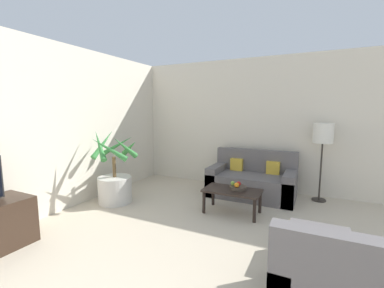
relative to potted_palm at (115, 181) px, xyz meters
name	(u,v)px	position (x,y,z in m)	size (l,w,h in m)	color
wall_back	(298,125)	(2.85, 1.99, 0.97)	(8.33, 0.06, 2.70)	beige
wall_left	(28,130)	(-0.54, -1.12, 0.97)	(0.06, 7.77, 2.70)	beige
potted_palm	(115,181)	(0.00, 0.00, 0.00)	(0.87, 0.88, 1.31)	beige
sofa_loveseat	(252,181)	(2.12, 1.41, -0.10)	(1.58, 0.84, 0.86)	#605B5B
floor_lamp	(323,136)	(3.29, 1.68, 0.80)	(0.34, 0.34, 1.41)	#2D2823
coffee_table	(232,193)	(2.03, 0.44, -0.06)	(0.89, 0.49, 0.39)	black
fruit_bowl	(238,188)	(2.10, 0.49, 0.03)	(0.27, 0.27, 0.05)	#42382D
apple_red	(239,184)	(2.11, 0.51, 0.09)	(0.07, 0.07, 0.07)	red
apple_green	(233,183)	(2.02, 0.50, 0.09)	(0.07, 0.07, 0.07)	olive
orange_fruit	(237,185)	(2.10, 0.42, 0.09)	(0.08, 0.08, 0.08)	orange
ottoman	(318,247)	(3.27, -0.47, -0.21)	(0.61, 0.51, 0.36)	#605B5B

